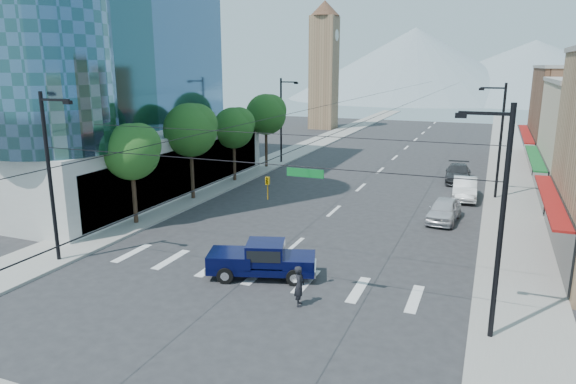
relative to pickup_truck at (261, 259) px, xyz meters
name	(u,v)px	position (x,y,z in m)	size (l,w,h in m)	color
ground	(248,286)	(-0.13, -1.22, -0.95)	(160.00, 160.00, 0.00)	#28282B
sidewalk_left	(303,148)	(-12.13, 38.78, -0.87)	(4.00, 120.00, 0.15)	gray
sidewalk_right	(508,161)	(11.87, 38.78, -0.87)	(4.00, 120.00, 0.15)	gray
office_tower	(37,14)	(-26.39, 12.63, 13.51)	(29.50, 27.00, 30.00)	#B7B7B2
clock_tower	(324,63)	(-16.63, 60.78, 9.70)	(4.80, 4.80, 20.40)	#8C6B4C
mountain_left	(414,63)	(-15.13, 148.78, 10.05)	(80.00, 80.00, 22.00)	gray
mountain_right	(533,70)	(19.87, 158.78, 8.05)	(90.00, 90.00, 18.00)	gray
tree_near	(134,150)	(-11.20, 4.88, 4.05)	(3.65, 3.64, 6.71)	black
tree_midnear	(192,128)	(-11.20, 11.88, 4.65)	(4.09, 4.09, 7.52)	black
tree_midfar	(235,127)	(-11.20, 18.88, 4.05)	(3.65, 3.64, 6.71)	black
tree_far	(267,113)	(-11.20, 25.88, 4.65)	(4.09, 4.09, 7.52)	black
signal_rig	(240,197)	(0.06, -2.22, 3.70)	(21.80, 0.20, 9.00)	black
lamp_pole_nw	(282,117)	(-10.80, 28.78, 4.00)	(2.00, 0.25, 9.00)	black
lamp_pole_ne	(499,137)	(10.54, 20.78, 4.00)	(2.00, 0.25, 9.00)	black
pickup_truck	(261,259)	(0.00, 0.00, 0.00)	(5.67, 3.42, 1.81)	black
pedestrian	(299,286)	(2.84, -2.23, -0.04)	(0.66, 0.44, 1.82)	black
parked_car_near	(444,210)	(7.47, 13.19, -0.17)	(1.84, 4.56, 1.55)	silver
parked_car_mid	(465,188)	(8.39, 20.07, -0.11)	(1.76, 5.06, 1.67)	white
parked_car_far	(458,173)	(7.47, 26.26, -0.17)	(2.18, 5.37, 1.56)	#323235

